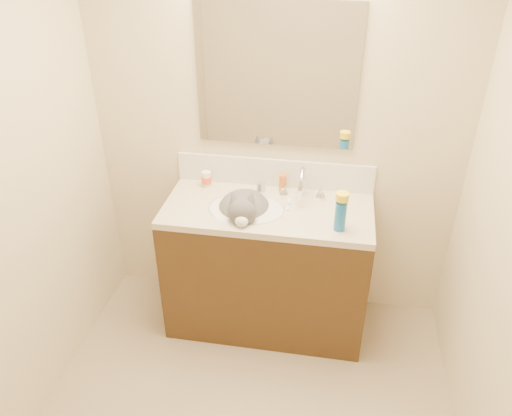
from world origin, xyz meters
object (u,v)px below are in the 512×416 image
at_px(vanity_cabinet, 267,270).
at_px(pill_bottle, 206,179).
at_px(silver_jar, 261,187).
at_px(faucet, 302,186).
at_px(basin, 246,219).
at_px(spray_can, 340,216).
at_px(cat, 244,211).
at_px(amber_bottle, 283,183).

xyz_separation_m(vanity_cabinet, pill_bottle, (-0.41, 0.19, 0.50)).
distance_m(pill_bottle, silver_jar, 0.34).
height_order(faucet, pill_bottle, faucet).
height_order(faucet, silver_jar, faucet).
bearing_deg(basin, spray_can, -13.71).
height_order(cat, silver_jar, cat).
height_order(vanity_cabinet, silver_jar, silver_jar).
xyz_separation_m(faucet, silver_jar, (-0.25, 0.05, -0.06)).
relative_size(basin, faucet, 1.61).
distance_m(faucet, spray_can, 0.37).
height_order(silver_jar, amber_bottle, amber_bottle).
bearing_deg(silver_jar, faucet, -10.49).
bearing_deg(vanity_cabinet, faucet, 37.29).
xyz_separation_m(basin, cat, (-0.01, 0.00, 0.05)).
distance_m(basin, faucet, 0.38).
bearing_deg(pill_bottle, spray_can, -23.03).
bearing_deg(silver_jar, pill_bottle, 179.13).
height_order(pill_bottle, amber_bottle, amber_bottle).
distance_m(vanity_cabinet, amber_bottle, 0.55).
bearing_deg(spray_can, basin, 166.29).
height_order(cat, amber_bottle, cat).
relative_size(vanity_cabinet, silver_jar, 21.22).
bearing_deg(amber_bottle, pill_bottle, -177.38).
relative_size(faucet, cat, 0.62).
distance_m(pill_bottle, spray_can, 0.89).
relative_size(basin, spray_can, 2.72).
bearing_deg(pill_bottle, basin, -37.14).
bearing_deg(basin, cat, 178.88).
xyz_separation_m(faucet, spray_can, (0.23, -0.30, -0.00)).
bearing_deg(amber_bottle, cat, -128.73).
distance_m(cat, amber_bottle, 0.32).
relative_size(cat, silver_jar, 8.01).
distance_m(pill_bottle, amber_bottle, 0.47).
relative_size(pill_bottle, amber_bottle, 0.91).
xyz_separation_m(cat, spray_can, (0.54, -0.13, 0.11)).
height_order(vanity_cabinet, amber_bottle, amber_bottle).
xyz_separation_m(silver_jar, amber_bottle, (0.13, 0.03, 0.03)).
height_order(faucet, cat, faucet).
xyz_separation_m(vanity_cabinet, faucet, (0.18, 0.14, 0.54)).
xyz_separation_m(pill_bottle, silver_jar, (0.34, -0.01, -0.02)).
xyz_separation_m(silver_jar, spray_can, (0.48, -0.34, 0.05)).
xyz_separation_m(faucet, amber_bottle, (-0.12, 0.07, -0.03)).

